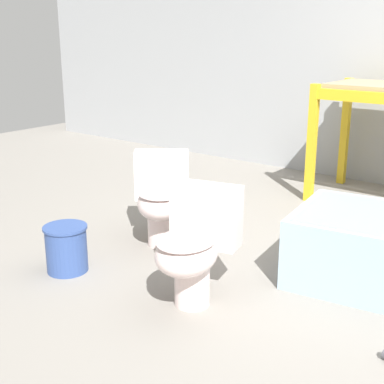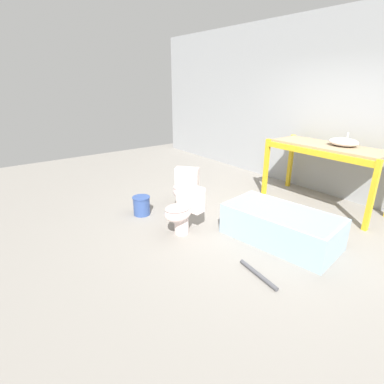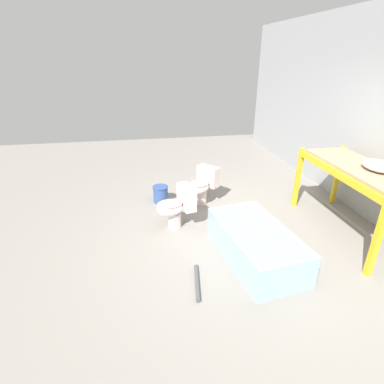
% 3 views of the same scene
% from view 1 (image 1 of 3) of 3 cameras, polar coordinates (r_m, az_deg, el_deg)
% --- Properties ---
extents(ground_plane, '(12.00, 12.00, 0.00)m').
position_cam_1_polar(ground_plane, '(3.71, 16.13, -7.62)').
color(ground_plane, gray).
extents(toilet_near, '(0.64, 0.67, 0.65)m').
position_cam_1_polar(toilet_near, '(3.83, -3.30, -0.41)').
color(toilet_near, silver).
rests_on(toilet_near, ground_plane).
extents(toilet_far, '(0.48, 0.63, 0.65)m').
position_cam_1_polar(toilet_far, '(2.99, 0.29, -5.47)').
color(toilet_far, silver).
rests_on(toilet_far, ground_plane).
extents(bucket_white, '(0.28, 0.28, 0.31)m').
position_cam_1_polar(bucket_white, '(3.54, -13.25, -5.77)').
color(bucket_white, '#334C8C').
rests_on(bucket_white, ground_plane).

